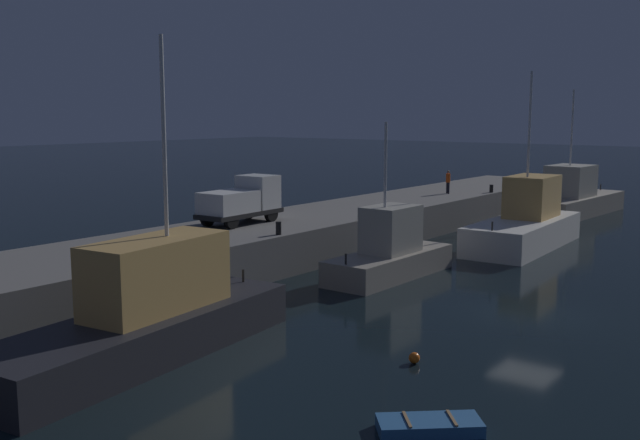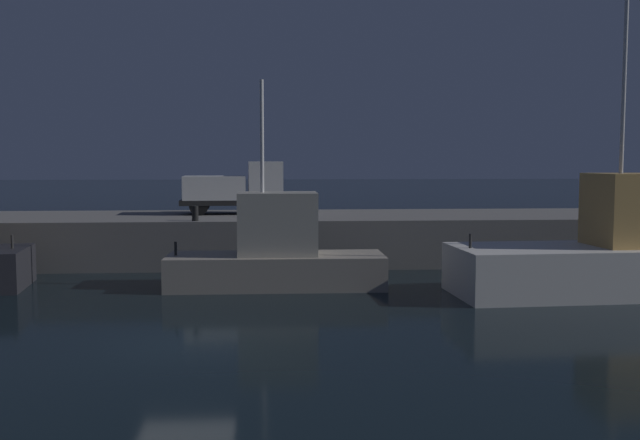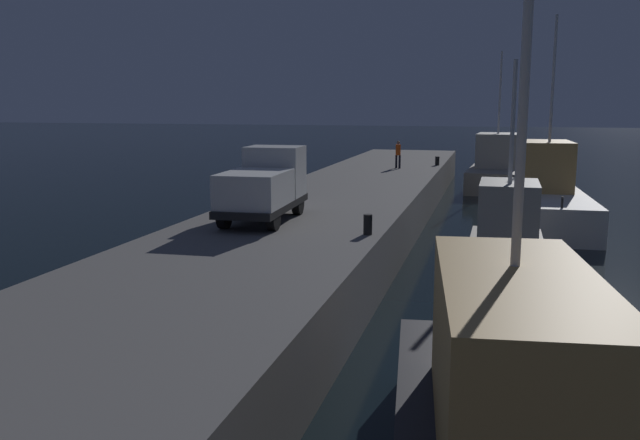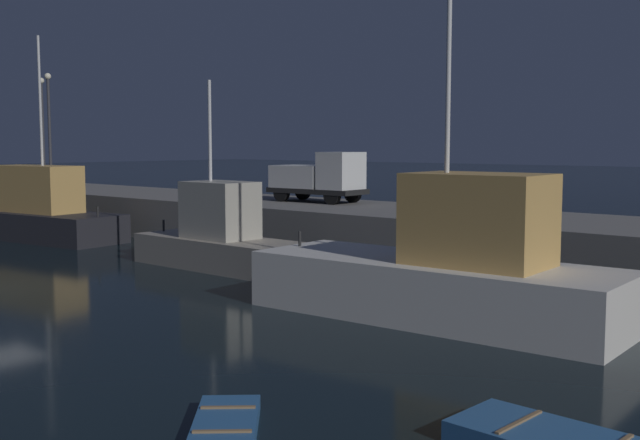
% 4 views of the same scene
% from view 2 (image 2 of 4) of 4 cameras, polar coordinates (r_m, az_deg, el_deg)
% --- Properties ---
extents(ground_plane, '(320.00, 320.00, 0.00)m').
position_cam_2_polar(ground_plane, '(18.92, -10.81, -9.75)').
color(ground_plane, black).
extents(pier_quay, '(75.07, 7.22, 2.14)m').
position_cam_2_polar(pier_quay, '(34.02, -7.77, -1.42)').
color(pier_quay, slate).
rests_on(pier_quay, ground).
extents(fishing_trawler_red, '(8.06, 2.75, 7.66)m').
position_cam_2_polar(fishing_trawler_red, '(26.53, -3.50, -2.80)').
color(fishing_trawler_red, gray).
rests_on(fishing_trawler_red, ground).
extents(fishing_trawler_green, '(11.20, 4.27, 10.53)m').
position_cam_2_polar(fishing_trawler_green, '(27.33, 22.74, -2.55)').
color(fishing_trawler_green, silver).
rests_on(fishing_trawler_green, ground).
extents(utility_truck, '(5.17, 2.22, 2.53)m').
position_cam_2_polar(utility_truck, '(34.70, -6.62, 2.54)').
color(utility_truck, black).
rests_on(utility_truck, pier_quay).
extents(bollard_west, '(0.28, 0.28, 0.65)m').
position_cam_2_polar(bollard_west, '(30.87, -9.97, 0.52)').
color(bollard_west, black).
rests_on(bollard_west, pier_quay).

